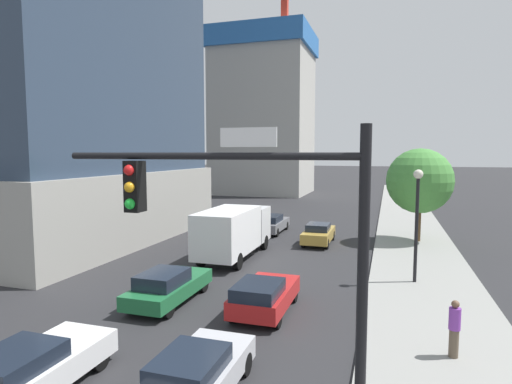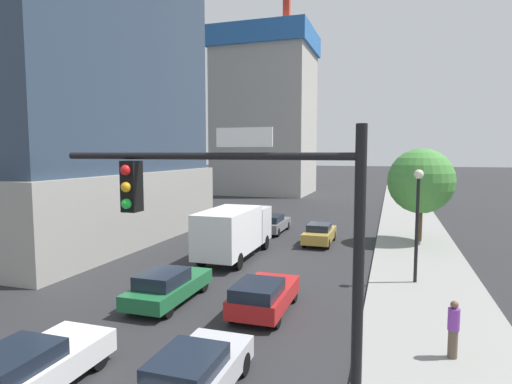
% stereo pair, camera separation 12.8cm
% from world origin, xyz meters
% --- Properties ---
extents(sidewalk, '(5.11, 120.00, 0.15)m').
position_xyz_m(sidewalk, '(8.03, 20.00, 0.07)').
color(sidewalk, gray).
rests_on(sidewalk, ground).
extents(construction_building, '(14.63, 19.87, 33.32)m').
position_xyz_m(construction_building, '(-12.38, 59.25, 13.55)').
color(construction_building, '#B2AFA8').
rests_on(construction_building, ground).
extents(traffic_light_pole, '(6.17, 0.48, 6.64)m').
position_xyz_m(traffic_light_pole, '(3.89, 3.67, 4.74)').
color(traffic_light_pole, black).
rests_on(traffic_light_pole, sidewalk).
extents(street_lamp, '(0.44, 0.44, 5.36)m').
position_xyz_m(street_lamp, '(7.57, 17.24, 3.70)').
color(street_lamp, black).
rests_on(street_lamp, sidewalk).
extents(street_tree, '(4.47, 4.47, 6.44)m').
position_xyz_m(street_tree, '(8.30, 27.27, 4.34)').
color(street_tree, brown).
rests_on(street_tree, sidewalk).
extents(car_gray, '(1.79, 4.61, 1.43)m').
position_xyz_m(car_gray, '(-2.44, 27.90, 0.73)').
color(car_gray, slate).
rests_on(car_gray, ground).
extents(car_green, '(1.86, 4.70, 1.44)m').
position_xyz_m(car_green, '(-2.44, 11.53, 0.72)').
color(car_green, '#1E6638').
rests_on(car_green, ground).
extents(car_white, '(1.92, 4.46, 1.41)m').
position_xyz_m(car_white, '(-2.44, 4.40, 0.72)').
color(car_white, silver).
rests_on(car_white, ground).
extents(car_red, '(1.91, 4.12, 1.44)m').
position_xyz_m(car_red, '(1.73, 11.61, 0.74)').
color(car_red, red).
rests_on(car_red, ground).
extents(car_silver, '(1.80, 4.00, 1.36)m').
position_xyz_m(car_silver, '(1.73, 5.55, 0.69)').
color(car_silver, '#B7B7BC').
rests_on(car_silver, ground).
extents(car_gold, '(1.78, 4.33, 1.43)m').
position_xyz_m(car_gold, '(1.73, 24.95, 0.72)').
color(car_gold, '#AD8938').
rests_on(car_gold, ground).
extents(box_truck, '(2.43, 7.41, 3.04)m').
position_xyz_m(box_truck, '(-2.44, 19.43, 1.73)').
color(box_truck, silver).
rests_on(box_truck, ground).
extents(pedestrian_purple_shirt, '(0.34, 0.34, 1.75)m').
position_xyz_m(pedestrian_purple_shirt, '(8.26, 9.64, 1.05)').
color(pedestrian_purple_shirt, brown).
rests_on(pedestrian_purple_shirt, sidewalk).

